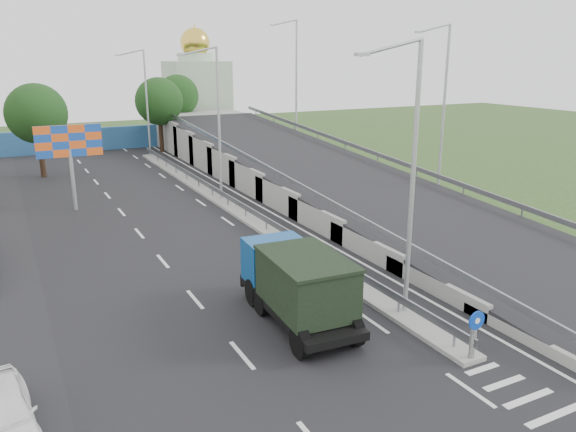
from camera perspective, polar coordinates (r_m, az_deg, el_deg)
ground at (r=18.66m, az=22.98°, el=-16.63°), size 160.00×160.00×0.00m
road_surface at (r=32.62m, az=-8.48°, el=-1.43°), size 26.00×90.00×0.04m
median at (r=37.18m, az=-6.12°, el=0.98°), size 1.00×44.00×0.20m
overpass_ramp at (r=40.02m, az=3.90°, el=4.54°), size 10.00×50.00×3.50m
median_guardrail at (r=37.02m, az=-6.15°, el=1.95°), size 0.09×44.00×0.71m
sign_bollard at (r=19.38m, az=18.37°, el=-11.34°), size 0.64×0.23×1.67m
lamp_post_near at (r=20.58m, az=12.23°, el=4.82°), size 2.74×0.18×10.08m
lamp_post_mid at (r=38.04m, az=-7.32°, el=10.04°), size 2.74×0.18×10.08m
lamp_post_far at (r=57.19m, az=-14.36°, el=11.63°), size 2.74×0.18×10.08m
blue_wall at (r=62.78m, az=-19.01°, el=7.37°), size 30.00×0.50×2.40m
church at (r=73.35m, az=-9.22°, el=12.38°), size 7.00×7.00×13.80m
billboard at (r=38.17m, az=-21.33°, el=6.64°), size 4.00×0.24×5.50m
tree_left_mid at (r=49.87m, az=-24.19°, el=9.45°), size 4.80×4.80×7.60m
tree_median_far at (r=59.62m, az=-12.97°, el=11.27°), size 4.80×4.80×7.60m
tree_ramp_far at (r=67.41m, az=-11.15°, el=11.87°), size 4.80×4.80×7.60m
dump_truck at (r=20.98m, az=0.89°, el=-6.71°), size 2.76×6.56×2.84m
parked_car_a at (r=17.08m, az=-27.26°, el=-17.56°), size 2.13×4.40×1.45m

